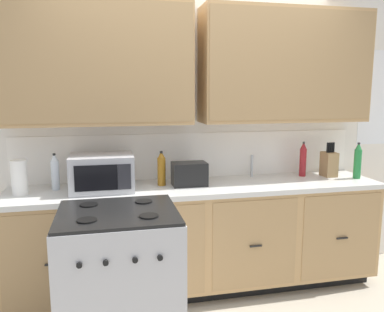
# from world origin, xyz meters

# --- Properties ---
(ground_plane) EXTENTS (8.00, 8.00, 0.00)m
(ground_plane) POSITION_xyz_m (0.00, 0.00, 0.00)
(ground_plane) COLOR #B2A893
(wall_unit) EXTENTS (4.24, 0.40, 2.60)m
(wall_unit) POSITION_xyz_m (0.00, 0.50, 1.68)
(wall_unit) COLOR white
(wall_unit) RESTS_ON ground_plane
(counter_run) EXTENTS (3.07, 0.64, 0.92)m
(counter_run) POSITION_xyz_m (0.00, 0.30, 0.47)
(counter_run) COLOR black
(counter_run) RESTS_ON ground_plane
(stove_range) EXTENTS (0.76, 0.68, 0.95)m
(stove_range) POSITION_xyz_m (-0.68, -0.33, 0.47)
(stove_range) COLOR #B7B7BC
(stove_range) RESTS_ON ground_plane
(microwave) EXTENTS (0.48, 0.37, 0.28)m
(microwave) POSITION_xyz_m (-0.78, 0.29, 1.06)
(microwave) COLOR #B7B7BC
(microwave) RESTS_ON counter_run
(toaster) EXTENTS (0.28, 0.18, 0.19)m
(toaster) POSITION_xyz_m (-0.08, 0.31, 1.02)
(toaster) COLOR black
(toaster) RESTS_ON counter_run
(knife_block) EXTENTS (0.11, 0.14, 0.31)m
(knife_block) POSITION_xyz_m (1.23, 0.38, 1.04)
(knife_block) COLOR #9C794E
(knife_block) RESTS_ON counter_run
(sink_faucet) EXTENTS (0.02, 0.02, 0.20)m
(sink_faucet) POSITION_xyz_m (0.54, 0.51, 1.02)
(sink_faucet) COLOR #B2B5BA
(sink_faucet) RESTS_ON counter_run
(paper_towel_roll) EXTENTS (0.12, 0.12, 0.26)m
(paper_towel_roll) POSITION_xyz_m (-1.38, 0.30, 1.05)
(paper_towel_roll) COLOR white
(paper_towel_roll) RESTS_ON counter_run
(bottle_red) EXTENTS (0.06, 0.06, 0.31)m
(bottle_red) POSITION_xyz_m (1.00, 0.43, 1.07)
(bottle_red) COLOR maroon
(bottle_red) RESTS_ON counter_run
(bottle_clear) EXTENTS (0.06, 0.06, 0.29)m
(bottle_clear) POSITION_xyz_m (-1.14, 0.40, 1.06)
(bottle_clear) COLOR silver
(bottle_clear) RESTS_ON counter_run
(bottle_green) EXTENTS (0.06, 0.06, 0.32)m
(bottle_green) POSITION_xyz_m (1.42, 0.24, 1.08)
(bottle_green) COLOR #237A38
(bottle_green) RESTS_ON counter_run
(bottle_amber) EXTENTS (0.07, 0.07, 0.28)m
(bottle_amber) POSITION_xyz_m (-0.31, 0.36, 1.06)
(bottle_amber) COLOR #9E6619
(bottle_amber) RESTS_ON counter_run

